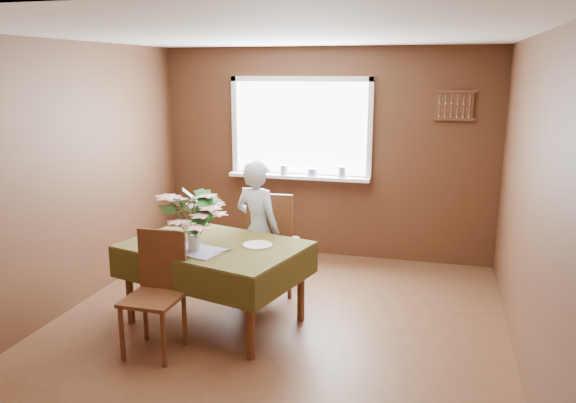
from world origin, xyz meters
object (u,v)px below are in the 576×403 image
(dining_table, at_px, (214,253))
(seated_woman, at_px, (258,230))
(chair_far, at_px, (272,239))
(chair_near, at_px, (157,287))
(flower_bouquet, at_px, (193,214))

(dining_table, relative_size, seated_woman, 1.25)
(chair_far, relative_size, chair_near, 1.09)
(dining_table, distance_m, flower_bouquet, 0.47)
(chair_near, bearing_deg, seated_woman, 71.41)
(dining_table, xyz_separation_m, flower_bouquet, (-0.09, -0.21, 0.41))
(chair_near, bearing_deg, flower_bouquet, 67.22)
(dining_table, relative_size, chair_far, 1.63)
(dining_table, height_order, chair_near, chair_near)
(seated_woman, xyz_separation_m, flower_bouquet, (-0.27, -0.89, 0.36))
(seated_woman, distance_m, flower_bouquet, 1.00)
(seated_woman, bearing_deg, chair_near, 92.11)
(chair_near, bearing_deg, dining_table, 66.94)
(chair_far, height_order, flower_bouquet, flower_bouquet)
(dining_table, height_order, chair_far, chair_far)
(dining_table, bearing_deg, chair_far, 84.03)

